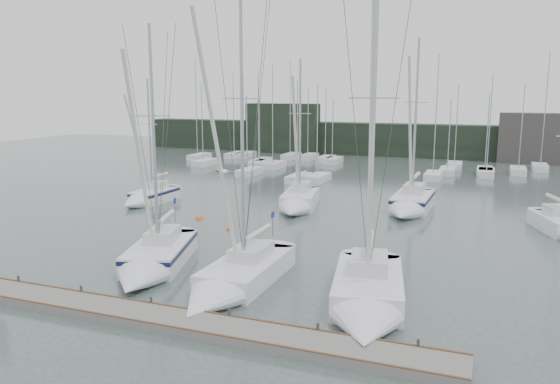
# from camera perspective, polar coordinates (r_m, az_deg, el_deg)

# --- Properties ---
(ground) EXTENTS (160.00, 160.00, 0.00)m
(ground) POSITION_cam_1_polar(r_m,az_deg,el_deg) (28.66, -5.28, -9.93)
(ground) COLOR #42504D
(ground) RESTS_ON ground
(dock) EXTENTS (24.00, 2.00, 0.40)m
(dock) POSITION_cam_1_polar(r_m,az_deg,el_deg) (24.54, -10.61, -13.17)
(dock) COLOR #60605C
(dock) RESTS_ON ground
(far_treeline) EXTENTS (90.00, 4.00, 5.00)m
(far_treeline) POSITION_cam_1_polar(r_m,az_deg,el_deg) (87.17, 13.18, 5.29)
(far_treeline) COLOR black
(far_treeline) RESTS_ON ground
(far_building_left) EXTENTS (12.00, 3.00, 8.00)m
(far_building_left) POSITION_cam_1_polar(r_m,az_deg,el_deg) (90.12, 0.27, 6.68)
(far_building_left) COLOR black
(far_building_left) RESTS_ON ground
(far_building_right) EXTENTS (10.00, 3.00, 7.00)m
(far_building_right) POSITION_cam_1_polar(r_m,az_deg,el_deg) (84.46, 25.23, 5.10)
(far_building_right) COLOR #3F3C3A
(far_building_right) RESTS_ON ground
(mast_forest) EXTENTS (58.10, 24.07, 14.83)m
(mast_forest) POSITION_cam_1_polar(r_m,az_deg,el_deg) (71.97, 8.02, 2.80)
(mast_forest) COLOR silver
(mast_forest) RESTS_ON ground
(sailboat_near_left) EXTENTS (5.61, 9.89, 14.59)m
(sailboat_near_left) POSITION_cam_1_polar(r_m,az_deg,el_deg) (31.41, -13.26, -7.16)
(sailboat_near_left) COLOR silver
(sailboat_near_left) RESTS_ON ground
(sailboat_near_center) EXTENTS (3.00, 10.26, 16.36)m
(sailboat_near_center) POSITION_cam_1_polar(r_m,az_deg,el_deg) (27.72, -5.28, -9.47)
(sailboat_near_center) COLOR silver
(sailboat_near_center) RESTS_ON ground
(sailboat_near_right) EXTENTS (4.90, 10.13, 16.40)m
(sailboat_near_right) POSITION_cam_1_polar(r_m,az_deg,el_deg) (25.37, 9.10, -11.31)
(sailboat_near_right) COLOR silver
(sailboat_near_right) RESTS_ON ground
(sailboat_mid_a) EXTENTS (2.53, 6.84, 11.82)m
(sailboat_mid_a) POSITION_cam_1_polar(r_m,az_deg,el_deg) (50.28, -13.75, -0.59)
(sailboat_mid_a) COLOR silver
(sailboat_mid_a) RESTS_ON ground
(sailboat_mid_b) EXTENTS (4.20, 8.88, 13.53)m
(sailboat_mid_b) POSITION_cam_1_polar(r_m,az_deg,el_deg) (46.33, 1.82, -1.16)
(sailboat_mid_b) COLOR silver
(sailboat_mid_b) RESTS_ON ground
(sailboat_mid_d) EXTENTS (3.17, 8.93, 15.20)m
(sailboat_mid_d) POSITION_cam_1_polar(r_m,az_deg,el_deg) (46.49, 13.38, -1.33)
(sailboat_mid_d) COLOR silver
(sailboat_mid_d) RESTS_ON ground
(buoy_a) EXTENTS (0.54, 0.54, 0.54)m
(buoy_a) POSITION_cam_1_polar(r_m,az_deg,el_deg) (40.20, -5.26, -3.92)
(buoy_a) COLOR orange
(buoy_a) RESTS_ON ground
(buoy_c) EXTENTS (0.60, 0.60, 0.60)m
(buoy_c) POSITION_cam_1_polar(r_m,az_deg,el_deg) (43.85, -8.44, -2.78)
(buoy_c) COLOR orange
(buoy_c) RESTS_ON ground
(seagull) EXTENTS (1.02, 0.51, 0.21)m
(seagull) POSITION_cam_1_polar(r_m,az_deg,el_deg) (25.61, -5.82, 2.14)
(seagull) COLOR white
(seagull) RESTS_ON ground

